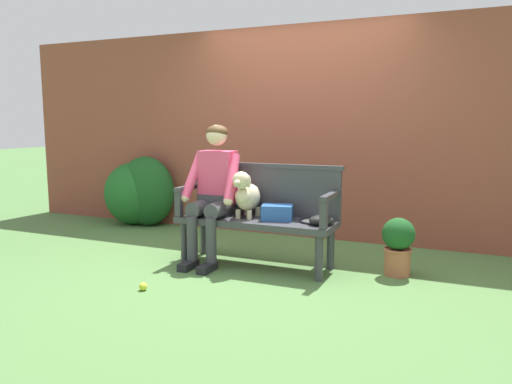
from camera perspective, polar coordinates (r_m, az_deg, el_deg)
ground_plane at (r=4.74m, az=0.00°, el=-8.53°), size 40.00×40.00×0.00m
brick_garden_fence at (r=5.92m, az=5.74°, el=6.85°), size 8.00×0.30×2.46m
hedge_bush_far_right at (r=6.76m, az=-13.99°, el=-0.17°), size 0.78×0.72×0.82m
hedge_bush_mid_right at (r=6.63m, az=-12.58°, el=0.10°), size 0.80×0.52×0.91m
garden_bench at (r=4.64m, az=0.00°, el=-3.84°), size 1.50×0.50×0.46m
bench_backrest at (r=4.79m, az=1.06°, el=0.39°), size 1.54×0.06×0.50m
bench_armrest_left_end at (r=4.84m, az=-8.16°, el=-0.23°), size 0.06×0.50×0.28m
bench_armrest_right_end at (r=4.28m, az=8.30°, el=-1.33°), size 0.06×0.50×0.28m
person_seated at (r=4.76m, az=-4.86°, el=0.52°), size 0.56×0.65×1.33m
dog_on_bench at (r=4.62m, az=-1.14°, el=-0.27°), size 0.22×0.45×0.45m
tennis_racket at (r=4.52m, az=6.93°, el=-3.28°), size 0.29×0.56×0.03m
baseball_glove at (r=4.35m, az=7.58°, el=-3.26°), size 0.27×0.26×0.09m
sports_bag at (r=4.55m, az=2.47°, el=-2.38°), size 0.32×0.26×0.14m
tennis_ball at (r=4.17m, az=-12.92°, el=-10.60°), size 0.07×0.07×0.07m
potted_plant at (r=4.57m, az=16.11°, el=-5.77°), size 0.29×0.29×0.52m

